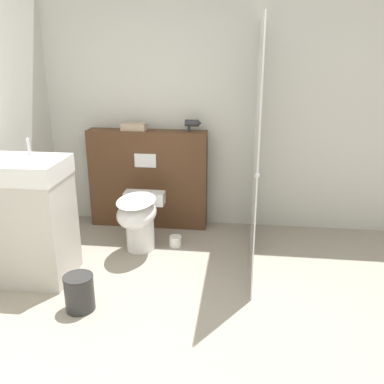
{
  "coord_description": "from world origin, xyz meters",
  "views": [
    {
      "loc": [
        0.56,
        -1.97,
        1.83
      ],
      "look_at": [
        0.14,
        1.41,
        0.66
      ],
      "focal_mm": 40.0,
      "sensor_mm": 36.0,
      "label": 1
    }
  ],
  "objects_px": {
    "sink_vanity": "(29,220)",
    "waste_bin": "(79,293)",
    "hair_drier": "(193,123)",
    "toilet": "(139,217)"
  },
  "relations": [
    {
      "from": "sink_vanity",
      "to": "waste_bin",
      "type": "height_order",
      "value": "sink_vanity"
    },
    {
      "from": "hair_drier",
      "to": "waste_bin",
      "type": "distance_m",
      "value": 1.98
    },
    {
      "from": "toilet",
      "to": "waste_bin",
      "type": "height_order",
      "value": "toilet"
    },
    {
      "from": "sink_vanity",
      "to": "hair_drier",
      "type": "distance_m",
      "value": 1.78
    },
    {
      "from": "waste_bin",
      "to": "toilet",
      "type": "bearing_deg",
      "value": 78.41
    },
    {
      "from": "sink_vanity",
      "to": "toilet",
      "type": "bearing_deg",
      "value": 37.4
    },
    {
      "from": "toilet",
      "to": "sink_vanity",
      "type": "xyz_separation_m",
      "value": [
        -0.75,
        -0.57,
        0.17
      ]
    },
    {
      "from": "toilet",
      "to": "waste_bin",
      "type": "relative_size",
      "value": 2.37
    },
    {
      "from": "sink_vanity",
      "to": "waste_bin",
      "type": "xyz_separation_m",
      "value": [
        0.55,
        -0.42,
        -0.37
      ]
    },
    {
      "from": "hair_drier",
      "to": "waste_bin",
      "type": "xyz_separation_m",
      "value": [
        -0.63,
        -1.61,
        -0.97
      ]
    }
  ]
}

